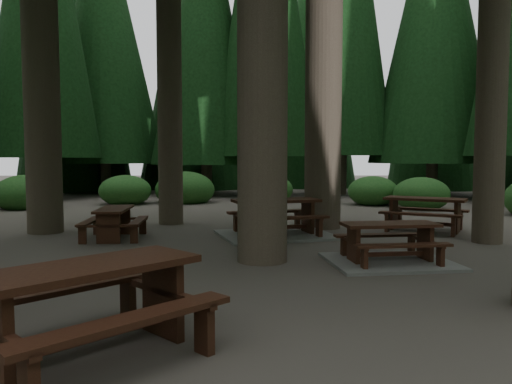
{
  "coord_description": "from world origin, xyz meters",
  "views": [
    {
      "loc": [
        0.59,
        -8.16,
        1.76
      ],
      "look_at": [
        0.71,
        1.27,
        1.1
      ],
      "focal_mm": 35.0,
      "sensor_mm": 36.0,
      "label": 1
    }
  ],
  "objects_px": {
    "picnic_table_b": "(114,218)",
    "picnic_table_d": "(425,209)",
    "picnic_table_c": "(276,223)",
    "picnic_table_a": "(390,250)",
    "picnic_table_e": "(89,296)"
  },
  "relations": [
    {
      "from": "picnic_table_b",
      "to": "picnic_table_d",
      "type": "relative_size",
      "value": 0.7
    },
    {
      "from": "picnic_table_b",
      "to": "picnic_table_c",
      "type": "height_order",
      "value": "picnic_table_c"
    },
    {
      "from": "picnic_table_b",
      "to": "picnic_table_c",
      "type": "xyz_separation_m",
      "value": [
        3.51,
        0.35,
        -0.16
      ]
    },
    {
      "from": "picnic_table_a",
      "to": "picnic_table_c",
      "type": "distance_m",
      "value": 3.39
    },
    {
      "from": "picnic_table_d",
      "to": "picnic_table_c",
      "type": "bearing_deg",
      "value": -138.58
    },
    {
      "from": "picnic_table_a",
      "to": "picnic_table_c",
      "type": "relative_size",
      "value": 0.75
    },
    {
      "from": "picnic_table_b",
      "to": "picnic_table_e",
      "type": "distance_m",
      "value": 6.61
    },
    {
      "from": "picnic_table_c",
      "to": "picnic_table_d",
      "type": "bearing_deg",
      "value": -4.53
    },
    {
      "from": "picnic_table_a",
      "to": "picnic_table_b",
      "type": "height_order",
      "value": "picnic_table_a"
    },
    {
      "from": "picnic_table_a",
      "to": "picnic_table_d",
      "type": "bearing_deg",
      "value": 55.91
    },
    {
      "from": "picnic_table_a",
      "to": "picnic_table_c",
      "type": "xyz_separation_m",
      "value": [
        -1.73,
        2.91,
        0.07
      ]
    },
    {
      "from": "picnic_table_a",
      "to": "picnic_table_d",
      "type": "height_order",
      "value": "picnic_table_d"
    },
    {
      "from": "picnic_table_a",
      "to": "picnic_table_e",
      "type": "relative_size",
      "value": 0.89
    },
    {
      "from": "picnic_table_e",
      "to": "picnic_table_c",
      "type": "bearing_deg",
      "value": 28.76
    },
    {
      "from": "picnic_table_d",
      "to": "picnic_table_e",
      "type": "height_order",
      "value": "picnic_table_e"
    }
  ]
}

